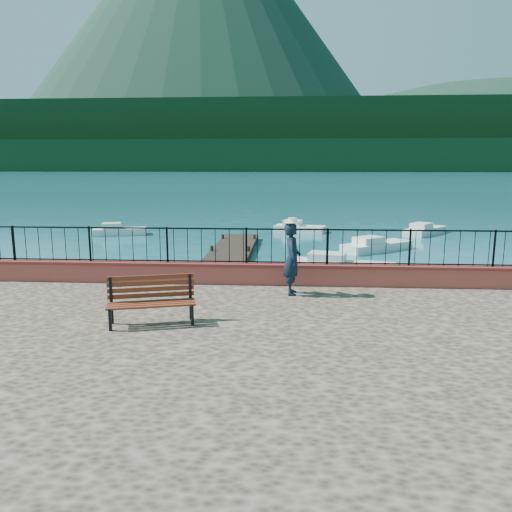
# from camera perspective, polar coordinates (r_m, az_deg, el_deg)

# --- Properties ---
(ground) EXTENTS (2000.00, 2000.00, 0.00)m
(ground) POSITION_cam_1_polar(r_m,az_deg,el_deg) (10.74, -1.19, -14.15)
(ground) COLOR #19596B
(ground) RESTS_ON ground
(parapet) EXTENTS (28.00, 0.46, 0.58)m
(parapet) POSITION_cam_1_polar(r_m,az_deg,el_deg) (13.77, 0.14, -2.02)
(parapet) COLOR #AB3D40
(parapet) RESTS_ON promenade
(railing) EXTENTS (27.00, 0.05, 0.95)m
(railing) POSITION_cam_1_polar(r_m,az_deg,el_deg) (13.63, 0.15, 1.12)
(railing) COLOR black
(railing) RESTS_ON parapet
(dock) EXTENTS (2.00, 16.00, 0.30)m
(dock) POSITION_cam_1_polar(r_m,az_deg,el_deg) (22.33, -3.59, -0.69)
(dock) COLOR #2D231C
(dock) RESTS_ON ground
(far_forest) EXTENTS (900.00, 60.00, 18.00)m
(far_forest) POSITION_cam_1_polar(r_m,az_deg,el_deg) (309.75, 3.79, 11.33)
(far_forest) COLOR black
(far_forest) RESTS_ON ground
(foothills) EXTENTS (900.00, 120.00, 44.00)m
(foothills) POSITION_cam_1_polar(r_m,az_deg,el_deg) (370.13, 3.84, 13.20)
(foothills) COLOR black
(foothills) RESTS_ON ground
(volcano) EXTENTS (560.00, 560.00, 380.00)m
(volcano) POSITION_cam_1_polar(r_m,az_deg,el_deg) (743.46, -6.18, 24.91)
(volcano) COLOR #142D23
(volcano) RESTS_ON ground
(companion_hill) EXTENTS (448.00, 384.00, 180.00)m
(companion_hill) POSITION_cam_1_polar(r_m,az_deg,el_deg) (610.42, 25.26, 9.11)
(companion_hill) COLOR #142D23
(companion_hill) RESTS_ON ground
(park_bench) EXTENTS (1.88, 1.03, 0.99)m
(park_bench) POSITION_cam_1_polar(r_m,az_deg,el_deg) (10.57, -11.83, -6.09)
(park_bench) COLOR black
(park_bench) RESTS_ON promenade
(person) EXTENTS (0.46, 0.69, 1.84)m
(person) POSITION_cam_1_polar(r_m,az_deg,el_deg) (12.60, 4.15, -0.32)
(person) COLOR black
(person) RESTS_ON promenade
(hat) EXTENTS (0.44, 0.44, 0.12)m
(hat) POSITION_cam_1_polar(r_m,az_deg,el_deg) (12.46, 4.21, 4.10)
(hat) COLOR white
(hat) RESTS_ON person
(boat_1) EXTENTS (4.50, 2.30, 0.80)m
(boat_1) POSITION_cam_1_polar(r_m,az_deg,el_deg) (21.21, 9.83, -0.73)
(boat_1) COLOR silver
(boat_1) RESTS_ON ground
(boat_2) EXTENTS (4.02, 3.48, 0.80)m
(boat_2) POSITION_cam_1_polar(r_m,az_deg,el_deg) (26.76, 13.65, 1.45)
(boat_2) COLOR white
(boat_2) RESTS_ON ground
(boat_3) EXTENTS (3.51, 2.14, 0.80)m
(boat_3) POSITION_cam_1_polar(r_m,az_deg,el_deg) (32.97, -15.30, 3.03)
(boat_3) COLOR silver
(boat_3) RESTS_ON ground
(boat_4) EXTENTS (3.52, 2.13, 0.80)m
(boat_4) POSITION_cam_1_polar(r_m,az_deg,el_deg) (33.29, 5.02, 3.44)
(boat_4) COLOR silver
(boat_4) RESTS_ON ground
(boat_5) EXTENTS (3.40, 3.81, 0.80)m
(boat_5) POSITION_cam_1_polar(r_m,az_deg,el_deg) (33.90, 18.75, 3.04)
(boat_5) COLOR silver
(boat_5) RESTS_ON ground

